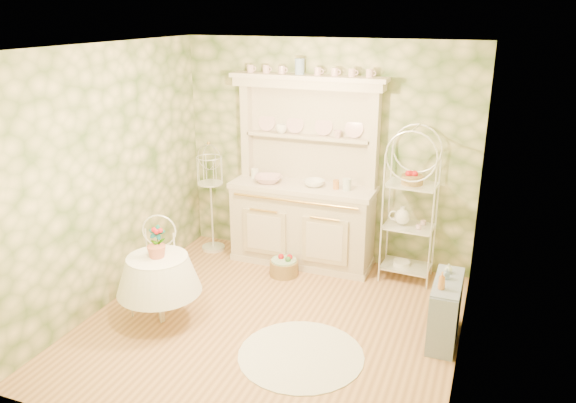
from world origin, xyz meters
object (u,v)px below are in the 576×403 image
(kitchen_dresser, at_px, (303,174))
(bakers_rack, at_px, (410,206))
(floor_basket, at_px, (284,267))
(round_table, at_px, (160,288))
(birdcage_stand, at_px, (211,198))
(cafe_chair, at_px, (153,278))
(side_shelf, at_px, (445,310))

(kitchen_dresser, bearing_deg, bakers_rack, 0.28)
(kitchen_dresser, relative_size, floor_basket, 7.33)
(round_table, height_order, birdcage_stand, birdcage_stand)
(kitchen_dresser, relative_size, cafe_chair, 2.93)
(kitchen_dresser, distance_m, floor_basket, 1.13)
(floor_basket, bearing_deg, bakers_rack, 17.70)
(side_shelf, relative_size, birdcage_stand, 0.51)
(side_shelf, bearing_deg, cafe_chair, -174.38)
(side_shelf, bearing_deg, floor_basket, 153.94)
(birdcage_stand, bearing_deg, side_shelf, -19.85)
(kitchen_dresser, bearing_deg, round_table, -114.88)
(birdcage_stand, relative_size, floor_basket, 4.51)
(cafe_chair, bearing_deg, kitchen_dresser, 40.28)
(kitchen_dresser, distance_m, side_shelf, 2.34)
(cafe_chair, bearing_deg, birdcage_stand, 78.12)
(round_table, bearing_deg, bakers_rack, 40.82)
(kitchen_dresser, distance_m, cafe_chair, 2.13)
(round_table, height_order, floor_basket, round_table)
(kitchen_dresser, height_order, bakers_rack, kitchen_dresser)
(floor_basket, bearing_deg, side_shelf, -20.78)
(kitchen_dresser, height_order, floor_basket, kitchen_dresser)
(bakers_rack, relative_size, floor_basket, 5.73)
(cafe_chair, relative_size, birdcage_stand, 0.56)
(side_shelf, height_order, birdcage_stand, birdcage_stand)
(bakers_rack, xyz_separation_m, side_shelf, (0.56, -1.17, -0.59))
(round_table, distance_m, cafe_chair, 0.21)
(bakers_rack, relative_size, cafe_chair, 2.29)
(bakers_rack, xyz_separation_m, birdcage_stand, (-2.51, -0.06, -0.19))
(kitchen_dresser, bearing_deg, birdcage_stand, -177.64)
(cafe_chair, bearing_deg, bakers_rack, 17.70)
(bakers_rack, distance_m, round_table, 2.88)
(cafe_chair, height_order, floor_basket, cafe_chair)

